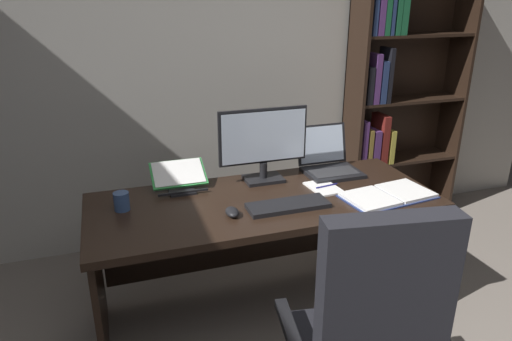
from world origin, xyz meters
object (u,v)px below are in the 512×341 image
at_px(desk, 259,224).
at_px(keyboard, 289,205).
at_px(open_binder, 388,195).
at_px(monitor, 264,144).
at_px(notepad, 323,188).
at_px(computer_mouse, 232,212).
at_px(pen, 327,186).
at_px(reading_stand_with_book, 179,176).
at_px(laptop, 329,163).
at_px(coffee_mug, 122,201).
at_px(bookshelf, 392,99).

xyz_separation_m(desk, keyboard, (0.08, -0.22, 0.21)).
bearing_deg(desk, open_binder, -23.34).
distance_m(monitor, notepad, 0.41).
bearing_deg(computer_mouse, desk, 45.76).
xyz_separation_m(monitor, keyboard, (0.00, -0.39, -0.21)).
xyz_separation_m(monitor, notepad, (0.28, -0.22, -0.21)).
height_order(keyboard, notepad, keyboard).
height_order(notepad, pen, pen).
bearing_deg(reading_stand_with_book, notepad, -19.94).
xyz_separation_m(laptop, computer_mouse, (-0.72, -0.40, -0.04)).
distance_m(laptop, computer_mouse, 0.83).
bearing_deg(laptop, coffee_mug, -172.49).
relative_size(monitor, pen, 3.72).
distance_m(bookshelf, notepad, 1.36).
height_order(monitor, keyboard, monitor).
height_order(bookshelf, computer_mouse, bookshelf).
xyz_separation_m(computer_mouse, reading_stand_with_book, (-0.18, 0.44, 0.04)).
relative_size(desk, computer_mouse, 17.71).
distance_m(bookshelf, pen, 1.34).
relative_size(bookshelf, reading_stand_with_book, 6.46).
xyz_separation_m(monitor, reading_stand_with_book, (-0.48, 0.05, -0.16)).
bearing_deg(laptop, pen, -118.42).
distance_m(desk, coffee_mug, 0.76).
bearing_deg(bookshelf, laptop, -142.80).
relative_size(keyboard, notepad, 2.00).
bearing_deg(coffee_mug, keyboard, -16.34).
bearing_deg(notepad, desk, 171.07).
height_order(desk, bookshelf, bookshelf).
bearing_deg(pen, computer_mouse, -164.38).
distance_m(reading_stand_with_book, coffee_mug, 0.38).
distance_m(computer_mouse, notepad, 0.60).
distance_m(desk, monitor, 0.45).
xyz_separation_m(bookshelf, reading_stand_with_book, (-1.76, -0.60, -0.19)).
bearing_deg(monitor, reading_stand_with_book, 173.78).
xyz_separation_m(notepad, coffee_mug, (-1.08, 0.07, 0.04)).
bearing_deg(reading_stand_with_book, desk, -28.66).
height_order(monitor, computer_mouse, monitor).
height_order(desk, open_binder, open_binder).
bearing_deg(desk, computer_mouse, -134.24).
height_order(computer_mouse, notepad, computer_mouse).
relative_size(monitor, notepad, 2.48).
height_order(bookshelf, reading_stand_with_book, bookshelf).
xyz_separation_m(laptop, reading_stand_with_book, (-0.91, 0.04, 0.01)).
bearing_deg(coffee_mug, desk, -1.11).
height_order(reading_stand_with_book, coffee_mug, reading_stand_with_book).
relative_size(bookshelf, laptop, 5.98).
relative_size(open_binder, coffee_mug, 5.46).
distance_m(keyboard, reading_stand_with_book, 0.66).
relative_size(computer_mouse, notepad, 0.50).
height_order(bookshelf, coffee_mug, bookshelf).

